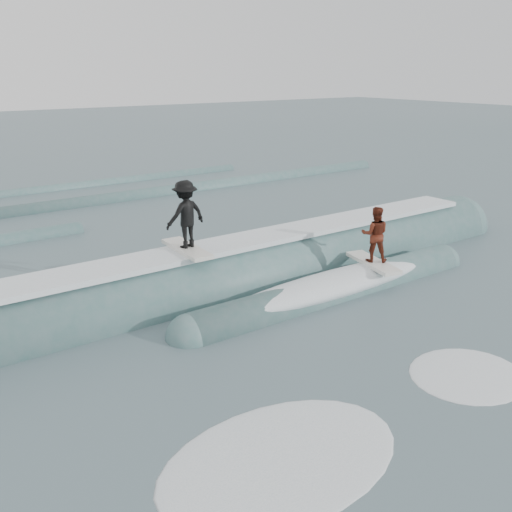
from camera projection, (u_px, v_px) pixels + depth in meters
ground at (403, 372)px, 11.43m from camera, size 160.00×160.00×0.00m
breaking_wave at (248, 284)px, 15.98m from camera, size 22.40×3.98×2.41m
surfer_black at (186, 217)px, 14.56m from camera, size 1.21×2.03×1.85m
surfer_red at (375, 238)px, 15.73m from camera, size 0.99×2.07×1.65m
whitewater at (470, 401)px, 10.44m from camera, size 17.22×6.76×0.10m
far_swells at (54, 211)px, 24.19m from camera, size 41.16×8.65×0.80m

